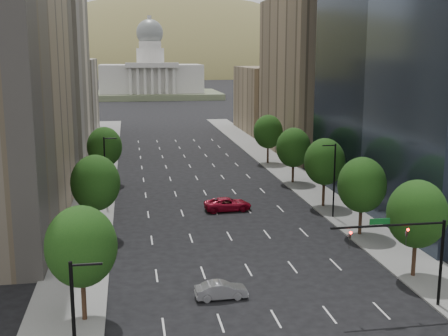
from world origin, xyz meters
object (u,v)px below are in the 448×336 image
traffic_signal (412,245)px  car_silver (221,290)px  car_red_far (228,204)px  capitol (151,78)px

traffic_signal → car_silver: traffic_signal is taller
traffic_signal → car_silver: 15.27m
car_silver → car_red_far: (5.04, 25.98, 0.12)m
capitol → car_red_far: (1.60, -189.45, -7.76)m
car_silver → car_red_far: bearing=-13.0°
traffic_signal → car_silver: size_ratio=2.15×
traffic_signal → car_silver: bearing=163.0°
traffic_signal → car_silver: (-13.96, 4.28, -4.47)m
capitol → car_red_far: capitol is taller
traffic_signal → car_red_far: size_ratio=1.54×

